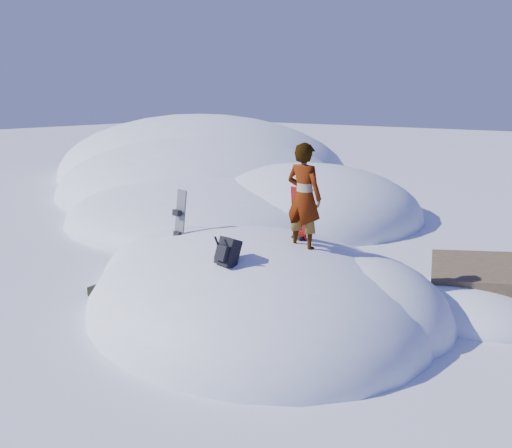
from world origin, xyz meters
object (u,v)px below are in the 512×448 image
Objects in this scene: backpack at (227,252)px; person at (304,197)px; snowboard_red at (299,229)px; snowboard_dark at (179,226)px.

person is at bearing 76.57° from backpack.
snowboard_red is at bearing 87.85° from backpack.
person is (0.55, 1.46, 0.77)m from backpack.
snowboard_red is 0.79m from person.
snowboard_red is 0.86× the size of person.
snowboard_red is 2.58m from snowboard_dark.
snowboard_dark is at bearing 162.83° from backpack.
person reaches higher than snowboard_dark.
snowboard_dark is 2.90m from person.
snowboard_red is 1.08× the size of snowboard_dark.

